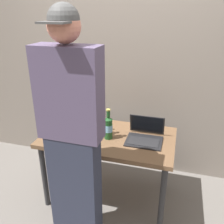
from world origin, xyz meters
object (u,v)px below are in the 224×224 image
object	(u,v)px
person_figure	(72,138)
beer_bottle_dark	(100,123)
beer_bottle_green	(98,122)
laptop	(145,135)
beer_bottle_brown	(108,127)
coffee_mug	(136,123)

from	to	relation	value
person_figure	beer_bottle_dark	bearing A→B (deg)	87.06
beer_bottle_green	person_figure	xyz separation A→B (m)	(0.01, -0.60, 0.15)
beer_bottle_green	person_figure	size ratio (longest dim) A/B	0.14
laptop	beer_bottle_brown	xyz separation A→B (m)	(-0.33, -0.07, 0.08)
beer_bottle_dark	beer_bottle_green	bearing A→B (deg)	118.79
beer_bottle_brown	person_figure	distance (m)	0.53
laptop	person_figure	bearing A→B (deg)	-128.52
beer_bottle_dark	laptop	bearing A→B (deg)	4.32
coffee_mug	beer_bottle_dark	bearing A→B (deg)	-140.72
beer_bottle_brown	person_figure	xyz separation A→B (m)	(-0.12, -0.50, 0.14)
person_figure	beer_bottle_green	bearing A→B (deg)	90.87
beer_bottle_dark	coffee_mug	xyz separation A→B (m)	(0.30, 0.25, -0.08)
laptop	coffee_mug	bearing A→B (deg)	120.01
beer_bottle_dark	person_figure	xyz separation A→B (m)	(-0.03, -0.54, 0.12)
beer_bottle_dark	beer_bottle_brown	distance (m)	0.10
beer_bottle_dark	beer_bottle_brown	xyz separation A→B (m)	(0.10, -0.04, -0.01)
beer_bottle_dark	beer_bottle_green	size ratio (longest dim) A/B	1.18
laptop	coffee_mug	xyz separation A→B (m)	(-0.12, 0.21, 0.01)
person_figure	coffee_mug	size ratio (longest dim) A/B	16.80
laptop	beer_bottle_brown	size ratio (longest dim) A/B	1.12
beer_bottle_brown	person_figure	bearing A→B (deg)	-103.91
beer_bottle_brown	person_figure	world-z (taller)	person_figure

